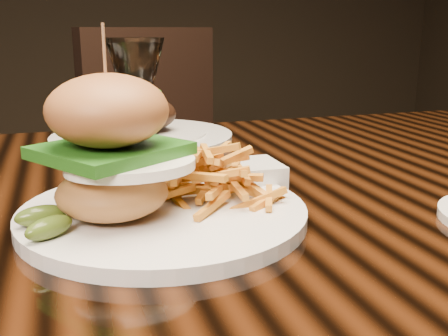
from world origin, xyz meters
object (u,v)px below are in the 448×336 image
object	(u,v)px
chair_far	(174,168)
burger_plate	(155,174)
far_dish	(142,133)
wine_glass	(136,81)
dining_table	(202,243)

from	to	relation	value
chair_far	burger_plate	bearing A→B (deg)	-125.70
far_dish	burger_plate	bearing A→B (deg)	-96.71
far_dish	chair_far	distance (m)	0.67
wine_glass	burger_plate	bearing A→B (deg)	-89.96
chair_far	far_dish	bearing A→B (deg)	-129.51
dining_table	burger_plate	world-z (taller)	burger_plate
wine_glass	far_dish	xyz separation A→B (m)	(0.05, 0.28, -0.12)
dining_table	wine_glass	distance (m)	0.23
wine_glass	dining_table	bearing A→B (deg)	-0.99
far_dish	chair_far	size ratio (longest dim) A/B	0.33
far_dish	chair_far	world-z (taller)	chair_far
burger_plate	far_dish	world-z (taller)	burger_plate
wine_glass	far_dish	distance (m)	0.31
dining_table	chair_far	size ratio (longest dim) A/B	1.68
wine_glass	chair_far	xyz separation A→B (m)	(0.23, 0.88, -0.35)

